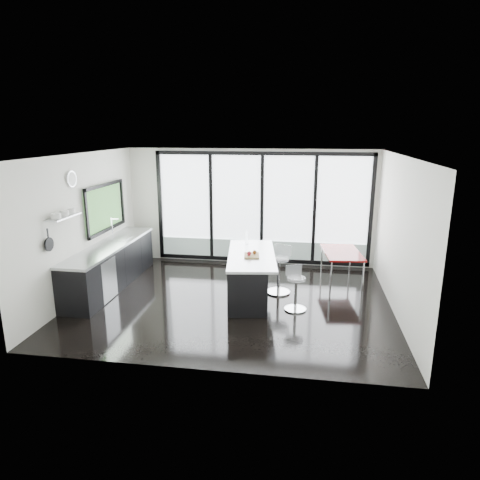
% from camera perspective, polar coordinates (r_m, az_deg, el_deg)
% --- Properties ---
extents(floor, '(6.00, 5.00, 0.00)m').
position_cam_1_polar(floor, '(8.43, -1.00, -8.08)').
color(floor, black).
rests_on(floor, ground).
extents(ceiling, '(6.00, 5.00, 0.00)m').
position_cam_1_polar(ceiling, '(7.79, -1.09, 11.30)').
color(ceiling, white).
rests_on(ceiling, wall_back).
extents(wall_back, '(6.00, 0.09, 2.80)m').
position_cam_1_polar(wall_back, '(10.37, 2.79, 3.60)').
color(wall_back, silver).
rests_on(wall_back, ground).
extents(wall_front, '(6.00, 0.00, 2.80)m').
position_cam_1_polar(wall_front, '(5.64, -5.41, -4.61)').
color(wall_front, silver).
rests_on(wall_front, ground).
extents(wall_left, '(0.26, 5.00, 2.80)m').
position_cam_1_polar(wall_left, '(9.18, -19.38, 3.19)').
color(wall_left, silver).
rests_on(wall_left, ground).
extents(wall_right, '(0.00, 5.00, 2.80)m').
position_cam_1_polar(wall_right, '(8.05, 20.50, 0.38)').
color(wall_right, silver).
rests_on(wall_right, ground).
extents(counter_cabinets, '(0.69, 3.24, 1.36)m').
position_cam_1_polar(counter_cabinets, '(9.42, -16.84, -3.23)').
color(counter_cabinets, black).
rests_on(counter_cabinets, floor).
extents(island, '(1.18, 2.25, 1.14)m').
position_cam_1_polar(island, '(8.50, 1.06, -4.66)').
color(island, black).
rests_on(island, floor).
extents(bar_stool_near, '(0.53, 0.53, 0.64)m').
position_cam_1_polar(bar_stool_near, '(7.96, 7.44, -7.10)').
color(bar_stool_near, silver).
rests_on(bar_stool_near, floor).
extents(bar_stool_far, '(0.63, 0.63, 0.76)m').
position_cam_1_polar(bar_stool_far, '(8.71, 5.17, -4.69)').
color(bar_stool_far, silver).
rests_on(bar_stool_far, floor).
extents(red_table, '(0.90, 1.39, 0.70)m').
position_cam_1_polar(red_table, '(9.52, 13.32, -3.54)').
color(red_table, maroon).
rests_on(red_table, floor).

